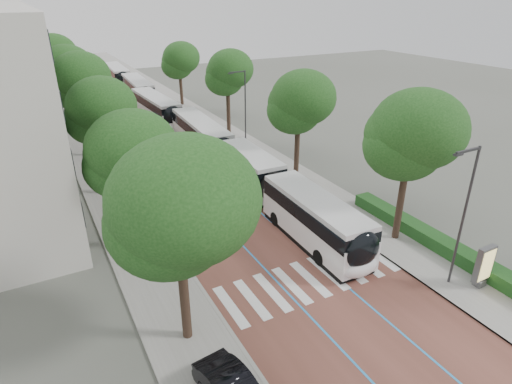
{
  "coord_description": "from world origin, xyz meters",
  "views": [
    {
      "loc": [
        -11.96,
        -15.1,
        14.82
      ],
      "look_at": [
        0.6,
        8.25,
        2.4
      ],
      "focal_mm": 30.0,
      "sensor_mm": 36.0,
      "label": 1
    }
  ],
  "objects": [
    {
      "name": "trees_right",
      "position": [
        7.7,
        19.97,
        6.52
      ],
      "size": [
        5.68,
        47.4,
        9.33
      ],
      "color": "black",
      "rests_on": "ground"
    },
    {
      "name": "bus_queued_2",
      "position": [
        2.91,
        49.45,
        1.62
      ],
      "size": [
        3.05,
        12.49,
        3.2
      ],
      "rotation": [
        0.0,
        0.0,
        -0.04
      ],
      "color": "white",
      "rests_on": "ground"
    },
    {
      "name": "ad_panel",
      "position": [
        7.98,
        -4.03,
        1.42
      ],
      "size": [
        1.2,
        0.47,
        2.48
      ],
      "rotation": [
        0.0,
        0.0,
        0.01
      ],
      "color": "#59595B",
      "rests_on": "sidewalk_right"
    },
    {
      "name": "streetlight_far",
      "position": [
        6.62,
        22.0,
        4.82
      ],
      "size": [
        1.82,
        0.2,
        8.0
      ],
      "color": "#333336",
      "rests_on": "sidewalk_right"
    },
    {
      "name": "road",
      "position": [
        0.0,
        40.0,
        0.01
      ],
      "size": [
        11.0,
        140.0,
        0.02
      ],
      "primitive_type": "cube",
      "color": "brown",
      "rests_on": "ground"
    },
    {
      "name": "kerb_left",
      "position": [
        -5.6,
        40.0,
        0.06
      ],
      "size": [
        0.2,
        140.0,
        0.14
      ],
      "primitive_type": "cube",
      "color": "gray",
      "rests_on": "ground"
    },
    {
      "name": "lamp_post_left",
      "position": [
        -6.1,
        8.0,
        4.12
      ],
      "size": [
        0.14,
        0.14,
        8.0
      ],
      "primitive_type": "cylinder",
      "color": "#333336",
      "rests_on": "sidewalk_left"
    },
    {
      "name": "trees_left",
      "position": [
        -7.5,
        27.08,
        6.47
      ],
      "size": [
        6.41,
        61.32,
        9.48
      ],
      "color": "black",
      "rests_on": "ground"
    },
    {
      "name": "lane_line_left",
      "position": [
        -1.6,
        40.0,
        0.02
      ],
      "size": [
        0.12,
        126.0,
        0.01
      ],
      "primitive_type": "cube",
      "color": "#2884CB",
      "rests_on": "road"
    },
    {
      "name": "lane_line_right",
      "position": [
        1.6,
        40.0,
        0.02
      ],
      "size": [
        0.12,
        126.0,
        0.01
      ],
      "primitive_type": "cube",
      "color": "#2884CB",
      "rests_on": "road"
    },
    {
      "name": "sidewalk_left",
      "position": [
        -7.5,
        40.0,
        0.06
      ],
      "size": [
        4.0,
        140.0,
        0.12
      ],
      "primitive_type": "cube",
      "color": "gray",
      "rests_on": "ground"
    },
    {
      "name": "lead_bus",
      "position": [
        2.79,
        8.02,
        1.63
      ],
      "size": [
        3.0,
        18.46,
        3.2
      ],
      "rotation": [
        0.0,
        0.0,
        -0.03
      ],
      "color": "black",
      "rests_on": "ground"
    },
    {
      "name": "hedge",
      "position": [
        9.1,
        0.0,
        0.52
      ],
      "size": [
        1.2,
        14.0,
        0.8
      ],
      "primitive_type": "cube",
      "color": "#174218",
      "rests_on": "sidewalk_right"
    },
    {
      "name": "bus_queued_0",
      "position": [
        2.85,
        23.81,
        1.62
      ],
      "size": [
        3.05,
        12.49,
        3.2
      ],
      "rotation": [
        0.0,
        0.0,
        -0.04
      ],
      "color": "white",
      "rests_on": "ground"
    },
    {
      "name": "streetlight_near",
      "position": [
        6.62,
        -3.0,
        4.82
      ],
      "size": [
        1.82,
        0.2,
        8.0
      ],
      "color": "#333336",
      "rests_on": "sidewalk_right"
    },
    {
      "name": "kerb_right",
      "position": [
        5.6,
        40.0,
        0.06
      ],
      "size": [
        0.2,
        140.0,
        0.14
      ],
      "primitive_type": "cube",
      "color": "gray",
      "rests_on": "ground"
    },
    {
      "name": "sidewalk_right",
      "position": [
        7.5,
        40.0,
        0.06
      ],
      "size": [
        4.0,
        140.0,
        0.12
      ],
      "primitive_type": "cube",
      "color": "gray",
      "rests_on": "ground"
    },
    {
      "name": "ground",
      "position": [
        0.0,
        0.0,
        0.0
      ],
      "size": [
        160.0,
        160.0,
        0.0
      ],
      "primitive_type": "plane",
      "color": "#51544C",
      "rests_on": "ground"
    },
    {
      "name": "bus_queued_3",
      "position": [
        2.78,
        63.22,
        1.62
      ],
      "size": [
        2.97,
        12.48,
        3.2
      ],
      "rotation": [
        0.0,
        0.0,
        -0.04
      ],
      "color": "white",
      "rests_on": "ground"
    },
    {
      "name": "zebra_crossing",
      "position": [
        0.2,
        1.0,
        0.03
      ],
      "size": [
        10.55,
        3.6,
        0.01
      ],
      "color": "silver",
      "rests_on": "ground"
    },
    {
      "name": "bus_queued_1",
      "position": [
        2.08,
        37.02,
        1.62
      ],
      "size": [
        3.07,
        12.5,
        3.2
      ],
      "rotation": [
        0.0,
        0.0,
        0.05
      ],
      "color": "white",
      "rests_on": "ground"
    }
  ]
}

